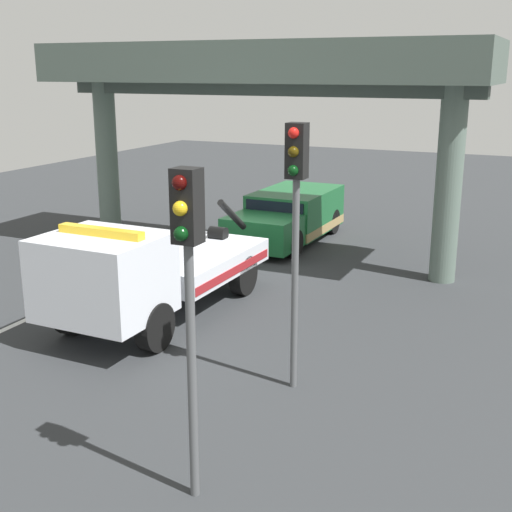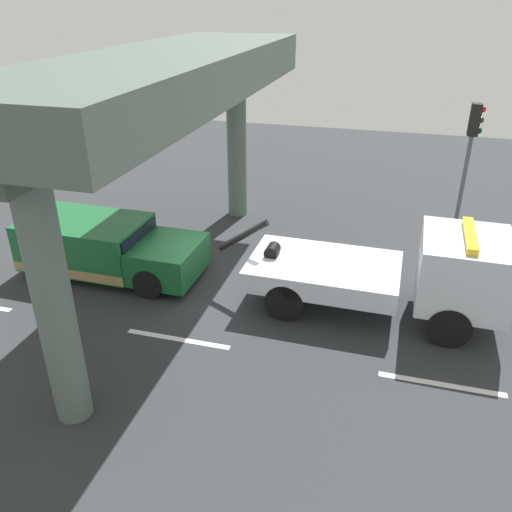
% 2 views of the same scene
% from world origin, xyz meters
% --- Properties ---
extents(ground_plane, '(60.00, 40.00, 0.10)m').
position_xyz_m(ground_plane, '(0.00, 0.00, -0.05)').
color(ground_plane, '#2D3033').
extents(lane_stripe_mid, '(2.60, 0.16, 0.01)m').
position_xyz_m(lane_stripe_mid, '(0.00, -2.59, 0.00)').
color(lane_stripe_mid, silver).
rests_on(lane_stripe_mid, ground).
extents(lane_stripe_east, '(2.60, 0.16, 0.01)m').
position_xyz_m(lane_stripe_east, '(6.00, -2.59, 0.00)').
color(lane_stripe_east, silver).
rests_on(lane_stripe_east, ground).
extents(tow_truck_white, '(7.27, 2.50, 2.46)m').
position_xyz_m(tow_truck_white, '(4.96, -0.01, 1.20)').
color(tow_truck_white, silver).
rests_on(tow_truck_white, ground).
extents(towed_van_green, '(5.23, 2.28, 1.58)m').
position_xyz_m(towed_van_green, '(-3.35, 0.00, 0.78)').
color(towed_van_green, '#195B2D').
rests_on(towed_van_green, ground).
extents(overpass_structure, '(3.60, 12.74, 6.16)m').
position_xyz_m(overpass_structure, '(-0.99, 0.00, 5.34)').
color(overpass_structure, '#596B60').
rests_on(overpass_structure, ground).
extents(traffic_light_near, '(0.39, 0.32, 4.62)m').
position_xyz_m(traffic_light_near, '(6.52, 4.10, 3.35)').
color(traffic_light_near, '#515456').
rests_on(traffic_light_near, ground).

